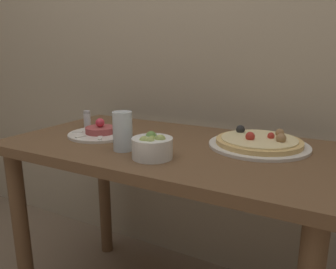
{
  "coord_description": "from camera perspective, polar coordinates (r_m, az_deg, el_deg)",
  "views": [
    {
      "loc": [
        0.54,
        -0.67,
        1.05
      ],
      "look_at": [
        0.02,
        0.28,
        0.78
      ],
      "focal_mm": 35.0,
      "sensor_mm": 36.0,
      "label": 1
    }
  ],
  "objects": [
    {
      "name": "dining_table",
      "position": [
        1.2,
        -0.08,
        -7.19
      ],
      "size": [
        1.15,
        0.62,
        0.74
      ],
      "color": "brown",
      "rests_on": "ground_plane"
    },
    {
      "name": "small_bowl",
      "position": [
        1.0,
        -2.76,
        -2.14
      ],
      "size": [
        0.13,
        0.13,
        0.08
      ],
      "color": "white",
      "rests_on": "dining_table"
    },
    {
      "name": "salt_shaker",
      "position": [
        1.45,
        -13.9,
        2.62
      ],
      "size": [
        0.03,
        0.03,
        0.07
      ],
      "color": "silver",
      "rests_on": "dining_table"
    },
    {
      "name": "pizza_plate",
      "position": [
        1.16,
        15.56,
        -1.33
      ],
      "size": [
        0.34,
        0.34,
        0.06
      ],
      "color": "silver",
      "rests_on": "dining_table"
    },
    {
      "name": "tartare_plate",
      "position": [
        1.3,
        -11.68,
        0.38
      ],
      "size": [
        0.25,
        0.25,
        0.07
      ],
      "color": "silver",
      "rests_on": "dining_table"
    },
    {
      "name": "drinking_glass",
      "position": [
        1.08,
        -7.9,
        0.58
      ],
      "size": [
        0.06,
        0.06,
        0.13
      ],
      "color": "silver",
      "rests_on": "dining_table"
    }
  ]
}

